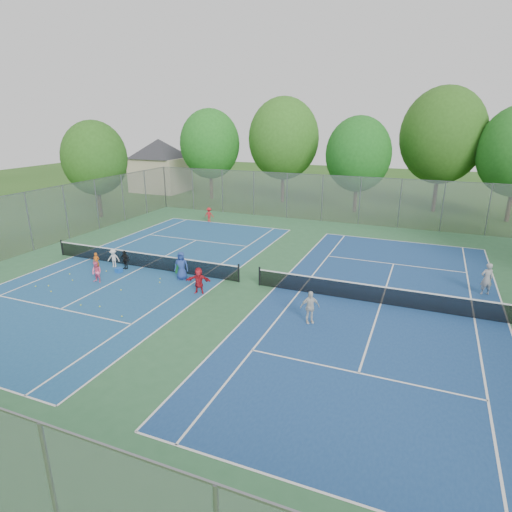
{
  "coord_description": "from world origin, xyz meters",
  "views": [
    {
      "loc": [
        8.62,
        -19.96,
        8.71
      ],
      "look_at": [
        0.0,
        1.0,
        1.3
      ],
      "focal_mm": 30.0,
      "sensor_mm": 36.0,
      "label": 1
    }
  ],
  "objects_px": {
    "ball_crate": "(119,270)",
    "net_left": "(142,260)",
    "instructor": "(487,279)",
    "ball_hopper": "(179,269)",
    "net_right": "(382,296)"
  },
  "relations": [
    {
      "from": "net_left",
      "to": "net_right",
      "type": "distance_m",
      "value": 14.0
    },
    {
      "from": "net_right",
      "to": "instructor",
      "type": "height_order",
      "value": "instructor"
    },
    {
      "from": "ball_crate",
      "to": "instructor",
      "type": "xyz_separation_m",
      "value": [
        19.54,
        4.53,
        0.71
      ]
    },
    {
      "from": "ball_crate",
      "to": "net_left",
      "type": "bearing_deg",
      "value": 58.73
    },
    {
      "from": "net_right",
      "to": "ball_crate",
      "type": "relative_size",
      "value": 39.4
    },
    {
      "from": "net_right",
      "to": "instructor",
      "type": "distance_m",
      "value": 5.79
    },
    {
      "from": "net_left",
      "to": "instructor",
      "type": "height_order",
      "value": "instructor"
    },
    {
      "from": "net_right",
      "to": "instructor",
      "type": "bearing_deg",
      "value": 34.35
    },
    {
      "from": "net_left",
      "to": "ball_crate",
      "type": "bearing_deg",
      "value": -121.27
    },
    {
      "from": "net_right",
      "to": "ball_hopper",
      "type": "distance_m",
      "value": 11.43
    },
    {
      "from": "net_right",
      "to": "ball_hopper",
      "type": "bearing_deg",
      "value": -179.71
    },
    {
      "from": "ball_crate",
      "to": "ball_hopper",
      "type": "height_order",
      "value": "ball_hopper"
    },
    {
      "from": "net_left",
      "to": "instructor",
      "type": "xyz_separation_m",
      "value": [
        18.77,
        3.26,
        0.4
      ]
    },
    {
      "from": "net_right",
      "to": "ball_crate",
      "type": "height_order",
      "value": "net_right"
    },
    {
      "from": "net_left",
      "to": "ball_hopper",
      "type": "bearing_deg",
      "value": -1.3
    }
  ]
}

